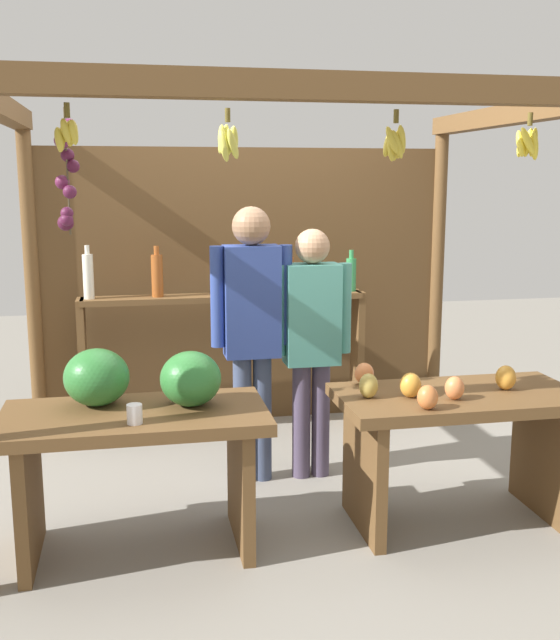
{
  "coord_description": "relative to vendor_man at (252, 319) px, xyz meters",
  "views": [
    {
      "loc": [
        -0.81,
        -4.3,
        1.79
      ],
      "look_at": [
        0.0,
        -0.22,
        1.01
      ],
      "focal_mm": 42.03,
      "sensor_mm": 36.0,
      "label": 1
    }
  ],
  "objects": [
    {
      "name": "ground_plane",
      "position": [
        0.14,
        0.06,
        -0.99
      ],
      "size": [
        12.0,
        12.0,
        0.0
      ],
      "primitive_type": "plane",
      "color": "gray",
      "rests_on": "ground"
    },
    {
      "name": "market_stall",
      "position": [
        0.13,
        0.54,
        0.35
      ],
      "size": [
        3.11,
        2.3,
        2.24
      ],
      "color": "brown",
      "rests_on": "ground"
    },
    {
      "name": "fruit_counter_left",
      "position": [
        -0.68,
        -0.72,
        -0.36
      ],
      "size": [
        1.26,
        0.67,
        0.99
      ],
      "color": "brown",
      "rests_on": "ground"
    },
    {
      "name": "fruit_counter_right",
      "position": [
        0.94,
        -0.76,
        -0.46
      ],
      "size": [
        1.26,
        0.64,
        0.84
      ],
      "color": "brown",
      "rests_on": "ground"
    },
    {
      "name": "bottle_shelf_unit",
      "position": [
        -0.06,
        0.89,
        -0.2
      ],
      "size": [
        2.0,
        0.22,
        1.36
      ],
      "color": "brown",
      "rests_on": "ground"
    },
    {
      "name": "vendor_man",
      "position": [
        0.0,
        0.0,
        0.0
      ],
      "size": [
        0.48,
        0.22,
        1.64
      ],
      "rotation": [
        0.0,
        0.0,
        -0.03
      ],
      "color": "#3E4967",
      "rests_on": "ground"
    },
    {
      "name": "vendor_woman",
      "position": [
        0.36,
        -0.01,
        -0.09
      ],
      "size": [
        0.48,
        0.2,
        1.51
      ],
      "rotation": [
        0.0,
        0.0,
        -0.18
      ],
      "color": "#4D4259",
      "rests_on": "ground"
    }
  ]
}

